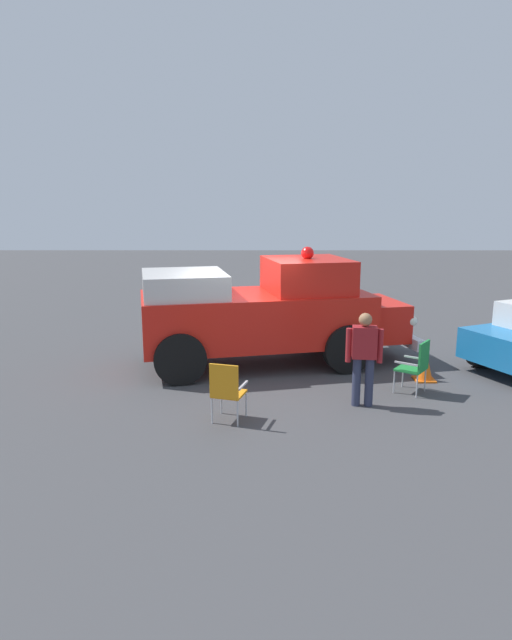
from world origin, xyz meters
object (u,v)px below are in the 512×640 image
object	(u,v)px
vintage_fire_truck	(266,311)
traffic_cone	(425,366)
spectator_standing	(364,353)
lawn_chair_spare	(417,363)
lawn_chair_by_car	(227,388)

from	to	relation	value
vintage_fire_truck	traffic_cone	distance (m)	3.51
vintage_fire_truck	spectator_standing	world-z (taller)	vintage_fire_truck
vintage_fire_truck	lawn_chair_spare	size ratio (longest dim) A/B	6.15
lawn_chair_by_car	lawn_chair_spare	world-z (taller)	same
traffic_cone	vintage_fire_truck	bearing A→B (deg)	-110.34
spectator_standing	lawn_chair_spare	bearing A→B (deg)	119.27
lawn_chair_spare	spectator_standing	bearing A→B (deg)	-60.73
vintage_fire_truck	lawn_chair_spare	world-z (taller)	vintage_fire_truck
lawn_chair_by_car	spectator_standing	world-z (taller)	spectator_standing
lawn_chair_by_car	spectator_standing	xyz separation A→B (m)	(-0.77, 2.36, 0.37)
lawn_chair_spare	traffic_cone	distance (m)	0.91
lawn_chair_by_car	traffic_cone	world-z (taller)	lawn_chair_by_car
spectator_standing	traffic_cone	xyz separation A→B (m)	(-1.40, 1.53, -0.66)
vintage_fire_truck	lawn_chair_by_car	world-z (taller)	vintage_fire_truck
lawn_chair_spare	vintage_fire_truck	bearing A→B (deg)	-125.01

